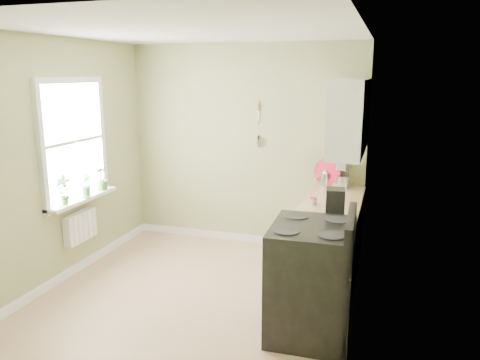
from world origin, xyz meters
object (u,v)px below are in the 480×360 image
(stove, at_px, (312,279))
(kettle, at_px, (325,178))
(stand_mixer, at_px, (344,175))
(coffee_maker, at_px, (335,205))

(stove, distance_m, kettle, 2.07)
(stand_mixer, xyz_separation_m, kettle, (-0.24, 0.02, -0.05))
(stove, relative_size, coffee_maker, 3.70)
(stove, bearing_deg, kettle, 95.05)
(kettle, bearing_deg, stove, -84.95)
(stand_mixer, bearing_deg, kettle, 174.72)
(stove, height_order, kettle, stove)
(stove, distance_m, coffee_maker, 0.80)
(coffee_maker, bearing_deg, stove, -101.02)
(coffee_maker, bearing_deg, kettle, 101.51)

